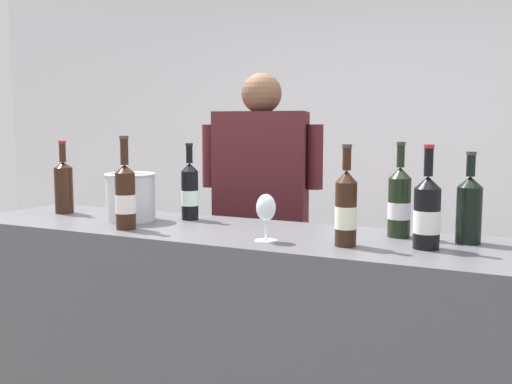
{
  "coord_description": "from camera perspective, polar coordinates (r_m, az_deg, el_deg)",
  "views": [
    {
      "loc": [
        1.09,
        -1.85,
        1.37
      ],
      "look_at": [
        0.19,
        0.0,
        1.14
      ],
      "focal_mm": 39.29,
      "sensor_mm": 36.0,
      "label": 1
    }
  ],
  "objects": [
    {
      "name": "person_server",
      "position": [
        2.82,
        0.56,
        -5.31
      ],
      "size": [
        0.59,
        0.34,
        1.65
      ],
      "color": "black",
      "rests_on": "ground_plane"
    },
    {
      "name": "wall_back",
      "position": [
        4.58,
        12.21,
        6.55
      ],
      "size": [
        8.0,
        0.1,
        2.8
      ],
      "primitive_type": "cube",
      "color": "white",
      "rests_on": "ground_plane"
    },
    {
      "name": "wine_bottle_3",
      "position": [
        2.0,
        20.88,
        -1.52
      ],
      "size": [
        0.08,
        0.08,
        0.31
      ],
      "color": "black",
      "rests_on": "counter"
    },
    {
      "name": "ice_bucket",
      "position": [
        2.4,
        -12.66,
        -0.46
      ],
      "size": [
        0.21,
        0.21,
        0.2
      ],
      "color": "silver",
      "rests_on": "counter"
    },
    {
      "name": "wine_bottle_2",
      "position": [
        1.86,
        17.02,
        -2.04
      ],
      "size": [
        0.08,
        0.08,
        0.33
      ],
      "color": "black",
      "rests_on": "counter"
    },
    {
      "name": "wine_bottle_5",
      "position": [
        2.19,
        -13.16,
        -0.41
      ],
      "size": [
        0.08,
        0.08,
        0.36
      ],
      "color": "black",
      "rests_on": "counter"
    },
    {
      "name": "wine_bottle_4",
      "position": [
        2.38,
        -6.76,
        0.08
      ],
      "size": [
        0.07,
        0.07,
        0.32
      ],
      "color": "black",
      "rests_on": "counter"
    },
    {
      "name": "wine_bottle_0",
      "position": [
        2.69,
        -18.99,
        0.6
      ],
      "size": [
        0.08,
        0.08,
        0.33
      ],
      "color": "black",
      "rests_on": "counter"
    },
    {
      "name": "wine_bottle_1",
      "position": [
        2.04,
        14.4,
        -1.02
      ],
      "size": [
        0.08,
        0.08,
        0.34
      ],
      "color": "black",
      "rests_on": "counter"
    },
    {
      "name": "counter",
      "position": [
        2.31,
        -4.43,
        -15.87
      ],
      "size": [
        2.17,
        0.57,
        0.99
      ],
      "primitive_type": "cube",
      "color": "#4C4C51",
      "rests_on": "ground_plane"
    },
    {
      "name": "wine_glass",
      "position": [
        1.9,
        1.02,
        -1.85
      ],
      "size": [
        0.08,
        0.08,
        0.16
      ],
      "color": "silver",
      "rests_on": "counter"
    },
    {
      "name": "wine_bottle_6",
      "position": [
        1.84,
        9.15,
        -1.65
      ],
      "size": [
        0.07,
        0.07,
        0.33
      ],
      "color": "black",
      "rests_on": "counter"
    }
  ]
}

